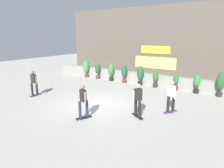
{
  "coord_description": "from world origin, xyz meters",
  "views": [
    {
      "loc": [
        6.78,
        -8.78,
        3.92
      ],
      "look_at": [
        0.0,
        1.5,
        0.9
      ],
      "focal_mm": 32.04,
      "sensor_mm": 36.0,
      "label": 1
    }
  ],
  "objects_px": {
    "potted_plant_1": "(98,70)",
    "potted_plant_4": "(140,74)",
    "potted_plant_8": "(221,83)",
    "skater_far_left": "(171,95)",
    "potted_plant_5": "(156,78)",
    "potted_plant_7": "(197,83)",
    "potted_plant_3": "(124,73)",
    "potted_plant_2": "(111,71)",
    "potted_plant_6": "(176,82)",
    "skater_far_right": "(138,99)",
    "skater_by_wall_left": "(83,100)",
    "potted_plant_0": "(86,67)",
    "skater_by_wall_right": "(34,82)"
  },
  "relations": [
    {
      "from": "potted_plant_4",
      "to": "potted_plant_5",
      "type": "distance_m",
      "value": 1.3
    },
    {
      "from": "potted_plant_2",
      "to": "potted_plant_8",
      "type": "relative_size",
      "value": 0.96
    },
    {
      "from": "potted_plant_3",
      "to": "potted_plant_6",
      "type": "xyz_separation_m",
      "value": [
        4.31,
        0.0,
        -0.22
      ]
    },
    {
      "from": "potted_plant_6",
      "to": "potted_plant_8",
      "type": "bearing_deg",
      "value": 0.0
    },
    {
      "from": "potted_plant_2",
      "to": "potted_plant_4",
      "type": "xyz_separation_m",
      "value": [
        2.8,
        0.0,
        0.01
      ]
    },
    {
      "from": "potted_plant_5",
      "to": "potted_plant_7",
      "type": "xyz_separation_m",
      "value": [
        2.98,
        0.0,
        0.02
      ]
    },
    {
      "from": "skater_far_left",
      "to": "skater_by_wall_left",
      "type": "xyz_separation_m",
      "value": [
        -3.23,
        -3.05,
        0.0
      ]
    },
    {
      "from": "potted_plant_3",
      "to": "potted_plant_2",
      "type": "bearing_deg",
      "value": 180.0
    },
    {
      "from": "skater_far_right",
      "to": "skater_by_wall_right",
      "type": "distance_m",
      "value": 7.26
    },
    {
      "from": "potted_plant_1",
      "to": "skater_far_right",
      "type": "xyz_separation_m",
      "value": [
        7.02,
        -6.02,
        0.12
      ]
    },
    {
      "from": "potted_plant_1",
      "to": "potted_plant_6",
      "type": "distance_m",
      "value": 7.11
    },
    {
      "from": "skater_by_wall_left",
      "to": "skater_far_right",
      "type": "bearing_deg",
      "value": 37.43
    },
    {
      "from": "potted_plant_6",
      "to": "potted_plant_7",
      "type": "height_order",
      "value": "potted_plant_7"
    },
    {
      "from": "potted_plant_3",
      "to": "skater_far_left",
      "type": "relative_size",
      "value": 0.87
    },
    {
      "from": "potted_plant_1",
      "to": "skater_by_wall_left",
      "type": "relative_size",
      "value": 0.84
    },
    {
      "from": "potted_plant_6",
      "to": "potted_plant_3",
      "type": "bearing_deg",
      "value": -180.0
    },
    {
      "from": "potted_plant_6",
      "to": "potted_plant_4",
      "type": "bearing_deg",
      "value": 180.0
    },
    {
      "from": "potted_plant_0",
      "to": "potted_plant_1",
      "type": "bearing_deg",
      "value": 0.0
    },
    {
      "from": "skater_by_wall_left",
      "to": "potted_plant_3",
      "type": "bearing_deg",
      "value": 105.8
    },
    {
      "from": "potted_plant_5",
      "to": "skater_by_wall_right",
      "type": "xyz_separation_m",
      "value": [
        -5.78,
        -6.55,
        0.22
      ]
    },
    {
      "from": "potted_plant_4",
      "to": "skater_by_wall_left",
      "type": "relative_size",
      "value": 0.91
    },
    {
      "from": "potted_plant_5",
      "to": "potted_plant_8",
      "type": "relative_size",
      "value": 0.81
    },
    {
      "from": "potted_plant_3",
      "to": "skater_far_left",
      "type": "height_order",
      "value": "skater_far_left"
    },
    {
      "from": "potted_plant_2",
      "to": "skater_by_wall_left",
      "type": "bearing_deg",
      "value": -65.45
    },
    {
      "from": "potted_plant_1",
      "to": "skater_by_wall_right",
      "type": "bearing_deg",
      "value": -91.92
    },
    {
      "from": "potted_plant_3",
      "to": "skater_far_right",
      "type": "bearing_deg",
      "value": -54.96
    },
    {
      "from": "potted_plant_7",
      "to": "potted_plant_3",
      "type": "bearing_deg",
      "value": -180.0
    },
    {
      "from": "potted_plant_2",
      "to": "potted_plant_3",
      "type": "distance_m",
      "value": 1.32
    },
    {
      "from": "potted_plant_2",
      "to": "potted_plant_7",
      "type": "height_order",
      "value": "potted_plant_2"
    },
    {
      "from": "skater_far_right",
      "to": "skater_by_wall_right",
      "type": "relative_size",
      "value": 1.0
    },
    {
      "from": "potted_plant_1",
      "to": "potted_plant_5",
      "type": "distance_m",
      "value": 5.57
    },
    {
      "from": "potted_plant_4",
      "to": "potted_plant_6",
      "type": "bearing_deg",
      "value": 0.0
    },
    {
      "from": "potted_plant_3",
      "to": "potted_plant_7",
      "type": "height_order",
      "value": "potted_plant_3"
    },
    {
      "from": "potted_plant_5",
      "to": "skater_by_wall_right",
      "type": "distance_m",
      "value": 8.74
    },
    {
      "from": "skater_by_wall_left",
      "to": "potted_plant_1",
      "type": "bearing_deg",
      "value": 123.06
    },
    {
      "from": "skater_far_left",
      "to": "potted_plant_7",
      "type": "bearing_deg",
      "value": 85.45
    },
    {
      "from": "potted_plant_7",
      "to": "skater_far_left",
      "type": "relative_size",
      "value": 0.78
    },
    {
      "from": "skater_by_wall_left",
      "to": "skater_far_left",
      "type": "bearing_deg",
      "value": 43.34
    },
    {
      "from": "potted_plant_7",
      "to": "skater_far_right",
      "type": "xyz_separation_m",
      "value": [
        -1.53,
        -6.02,
        0.21
      ]
    },
    {
      "from": "potted_plant_0",
      "to": "potted_plant_5",
      "type": "height_order",
      "value": "potted_plant_0"
    },
    {
      "from": "skater_far_right",
      "to": "potted_plant_6",
      "type": "bearing_deg",
      "value": 89.13
    },
    {
      "from": "potted_plant_3",
      "to": "potted_plant_1",
      "type": "bearing_deg",
      "value": 180.0
    },
    {
      "from": "potted_plant_5",
      "to": "skater_far_right",
      "type": "xyz_separation_m",
      "value": [
        1.45,
        -6.02,
        0.22
      ]
    },
    {
      "from": "potted_plant_8",
      "to": "skater_far_left",
      "type": "relative_size",
      "value": 0.94
    },
    {
      "from": "potted_plant_8",
      "to": "potted_plant_6",
      "type": "bearing_deg",
      "value": 180.0
    },
    {
      "from": "potted_plant_3",
      "to": "potted_plant_5",
      "type": "distance_m",
      "value": 2.77
    },
    {
      "from": "potted_plant_4",
      "to": "potted_plant_6",
      "type": "xyz_separation_m",
      "value": [
        2.83,
        0.0,
        -0.27
      ]
    },
    {
      "from": "potted_plant_1",
      "to": "potted_plant_4",
      "type": "height_order",
      "value": "potted_plant_4"
    },
    {
      "from": "potted_plant_2",
      "to": "potted_plant_5",
      "type": "relative_size",
      "value": 1.18
    },
    {
      "from": "skater_by_wall_right",
      "to": "potted_plant_0",
      "type": "bearing_deg",
      "value": 99.94
    }
  ]
}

